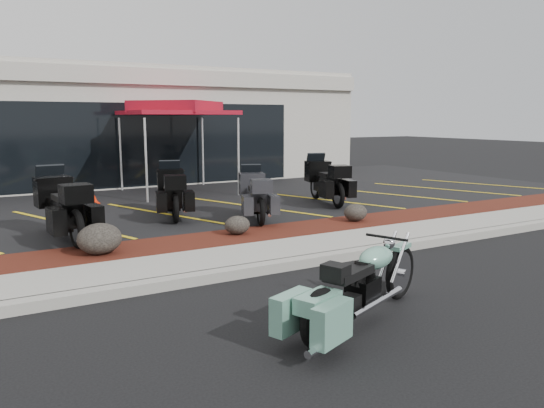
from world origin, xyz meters
TOP-DOWN VIEW (x-y plane):
  - ground at (0.00, 0.00)m, footprint 90.00×90.00m
  - curb at (0.00, 0.90)m, footprint 24.00×0.25m
  - sidewalk at (0.00, 1.60)m, footprint 24.00×1.20m
  - mulch_bed at (0.00, 2.80)m, footprint 24.00×1.20m
  - upper_lot at (0.00, 8.20)m, footprint 26.00×9.60m
  - dealership_building at (0.00, 14.47)m, footprint 18.00×8.16m
  - boulder_left at (-2.14, 2.66)m, footprint 0.72×0.60m
  - boulder_mid at (0.45, 2.90)m, footprint 0.50×0.41m
  - boulder_right at (3.22, 2.83)m, footprint 0.52×0.44m
  - hero_cruiser at (0.88, -1.03)m, footprint 2.74×1.64m
  - touring_black_front at (-2.54, 4.89)m, footprint 1.08×2.33m
  - touring_black_mid at (0.19, 5.99)m, footprint 1.31×2.22m
  - touring_grey at (1.69, 4.74)m, footprint 1.37×2.12m
  - touring_black_rear at (4.25, 5.87)m, footprint 1.32×2.30m
  - traffic_cone at (-1.22, 8.16)m, footprint 0.40×0.40m
  - popup_canopy at (1.44, 8.95)m, footprint 3.39×3.39m

SIDE VIEW (x-z plane):
  - ground at x=0.00m, z-range 0.00..0.00m
  - curb at x=0.00m, z-range 0.00..0.15m
  - sidewalk at x=0.00m, z-range 0.00..0.15m
  - upper_lot at x=0.00m, z-range 0.00..0.15m
  - mulch_bed at x=0.00m, z-range 0.00..0.16m
  - boulder_mid at x=0.45m, z-range 0.16..0.51m
  - boulder_right at x=3.22m, z-range 0.16..0.53m
  - traffic_cone at x=-1.22m, z-range 0.15..0.57m
  - boulder_left at x=-2.14m, z-range 0.16..0.67m
  - hero_cruiser at x=0.88m, z-range 0.00..0.94m
  - touring_grey at x=1.69m, z-range 0.15..1.30m
  - touring_black_mid at x=0.19m, z-range 0.15..1.37m
  - touring_black_rear at x=4.25m, z-range 0.15..1.41m
  - touring_black_front at x=-2.54m, z-range 0.15..1.46m
  - dealership_building at x=0.00m, z-range 0.01..4.01m
  - popup_canopy at x=1.44m, z-range 1.24..3.90m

